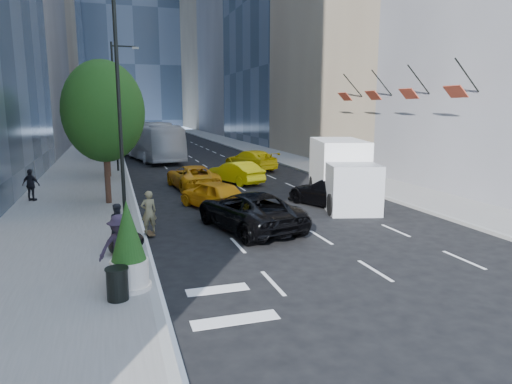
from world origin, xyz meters
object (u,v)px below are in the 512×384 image
object	(u,v)px
black_sedan_lincoln	(249,211)
box_truck	(342,171)
black_sedan_mercedes	(330,192)
trash_can	(117,285)
planter_shrub	(128,247)
skateboarder	(149,215)
city_bus	(150,141)

from	to	relation	value
black_sedan_lincoln	box_truck	bearing A→B (deg)	-161.82
black_sedan_mercedes	trash_can	xyz separation A→B (m)	(-10.97, -9.44, -0.18)
black_sedan_lincoln	black_sedan_mercedes	xyz separation A→B (m)	(5.46, 3.15, -0.07)
planter_shrub	box_truck	bearing A→B (deg)	39.19
black_sedan_lincoln	box_truck	distance (m)	7.67
skateboarder	black_sedan_mercedes	bearing A→B (deg)	-172.92
skateboarder	trash_can	world-z (taller)	skateboarder
skateboarder	city_bus	xyz separation A→B (m)	(2.40, 28.23, 0.99)
black_sedan_lincoln	city_bus	world-z (taller)	city_bus
city_bus	planter_shrub	size ratio (longest dim) A/B	5.26
city_bus	skateboarder	bearing A→B (deg)	-104.78
black_sedan_lincoln	trash_can	distance (m)	8.37
box_truck	city_bus	bearing A→B (deg)	124.01
box_truck	trash_can	xyz separation A→B (m)	(-12.03, -10.23, -1.15)
skateboarder	planter_shrub	world-z (taller)	planter_shrub
black_sedan_mercedes	trash_can	distance (m)	14.48
skateboarder	city_bus	bearing A→B (deg)	-104.37
skateboarder	trash_can	xyz separation A→B (m)	(-1.34, -6.57, -0.30)
skateboarder	black_sedan_lincoln	world-z (taller)	skateboarder
trash_can	planter_shrub	distance (m)	1.11
trash_can	city_bus	bearing A→B (deg)	83.86
city_bus	trash_can	bearing A→B (deg)	-106.05
skateboarder	box_truck	bearing A→B (deg)	-170.62
skateboarder	city_bus	distance (m)	28.34
black_sedan_lincoln	trash_can	bearing A→B (deg)	35.83
city_bus	box_truck	xyz separation A→B (m)	(8.29, -24.57, -0.14)
black_sedan_lincoln	planter_shrub	bearing A→B (deg)	34.30
box_truck	trash_can	world-z (taller)	box_truck
city_bus	box_truck	distance (m)	25.93
skateboarder	planter_shrub	distance (m)	5.98
box_truck	planter_shrub	bearing A→B (deg)	-125.43
trash_can	black_sedan_mercedes	bearing A→B (deg)	40.71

